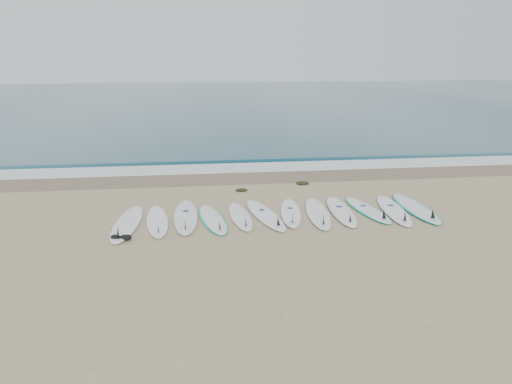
{
  "coord_description": "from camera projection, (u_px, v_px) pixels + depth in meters",
  "views": [
    {
      "loc": [
        -2.09,
        -11.68,
        3.93
      ],
      "look_at": [
        -0.45,
        0.9,
        0.4
      ],
      "focal_mm": 35.0,
      "sensor_mm": 36.0,
      "label": 1
    }
  ],
  "objects": [
    {
      "name": "surfboard_11",
      "position": [
        416.0,
        208.0,
        12.97
      ],
      "size": [
        0.73,
        2.76,
        0.35
      ],
      "rotation": [
        0.0,
        0.0,
        -0.02
      ],
      "color": "white",
      "rests_on": "ground"
    },
    {
      "name": "surfboard_3",
      "position": [
        213.0,
        219.0,
        12.11
      ],
      "size": [
        0.9,
        2.41,
        0.3
      ],
      "rotation": [
        0.0,
        0.0,
        0.14
      ],
      "color": "white",
      "rests_on": "ground"
    },
    {
      "name": "surfboard_8",
      "position": [
        342.0,
        211.0,
        12.67
      ],
      "size": [
        0.72,
        2.63,
        0.33
      ],
      "rotation": [
        0.0,
        0.0,
        -0.07
      ],
      "color": "white",
      "rests_on": "ground"
    },
    {
      "name": "surfboard_9",
      "position": [
        368.0,
        210.0,
        12.84
      ],
      "size": [
        0.85,
        2.44,
        0.3
      ],
      "rotation": [
        0.0,
        0.0,
        0.12
      ],
      "color": "silver",
      "rests_on": "ground"
    },
    {
      "name": "ground",
      "position": [
        278.0,
        216.0,
        12.47
      ],
      "size": [
        120.0,
        120.0,
        0.0
      ],
      "primitive_type": "plane",
      "color": "tan"
    },
    {
      "name": "ocean",
      "position": [
        214.0,
        100.0,
        43.51
      ],
      "size": [
        120.0,
        55.0,
        0.03
      ],
      "primitive_type": "cube",
      "color": "#21505F",
      "rests_on": "ground"
    },
    {
      "name": "surfboard_2",
      "position": [
        186.0,
        217.0,
        12.25
      ],
      "size": [
        0.59,
        2.79,
        0.36
      ],
      "rotation": [
        0.0,
        0.0,
        -0.0
      ],
      "color": "white",
      "rests_on": "ground"
    },
    {
      "name": "wave_crest",
      "position": [
        247.0,
        158.0,
        19.15
      ],
      "size": [
        120.0,
        1.0,
        0.1
      ],
      "primitive_type": "cube",
      "color": "#21505F",
      "rests_on": "ground"
    },
    {
      "name": "surfboard_10",
      "position": [
        394.0,
        210.0,
        12.75
      ],
      "size": [
        0.87,
        2.7,
        0.34
      ],
      "rotation": [
        0.0,
        0.0,
        -0.12
      ],
      "color": "white",
      "rests_on": "ground"
    },
    {
      "name": "surfboard_7",
      "position": [
        318.0,
        213.0,
        12.53
      ],
      "size": [
        0.86,
        2.72,
        0.34
      ],
      "rotation": [
        0.0,
        0.0,
        -0.11
      ],
      "color": "white",
      "rests_on": "ground"
    },
    {
      "name": "wet_sand_band",
      "position": [
        257.0,
        177.0,
        16.39
      ],
      "size": [
        120.0,
        1.8,
        0.01
      ],
      "primitive_type": "cube",
      "color": "#73604C",
      "rests_on": "ground"
    },
    {
      "name": "surfboard_4",
      "position": [
        240.0,
        216.0,
        12.31
      ],
      "size": [
        0.62,
        2.34,
        0.3
      ],
      "rotation": [
        0.0,
        0.0,
        0.06
      ],
      "color": "white",
      "rests_on": "ground"
    },
    {
      "name": "seaweed_near",
      "position": [
        241.0,
        190.0,
        14.74
      ],
      "size": [
        0.36,
        0.28,
        0.07
      ],
      "primitive_type": "ellipsoid",
      "color": "black",
      "rests_on": "ground"
    },
    {
      "name": "surfboard_0",
      "position": [
        127.0,
        224.0,
        11.75
      ],
      "size": [
        0.78,
        2.8,
        0.35
      ],
      "rotation": [
        0.0,
        0.0,
        -0.07
      ],
      "color": "white",
      "rests_on": "ground"
    },
    {
      "name": "surfboard_5",
      "position": [
        266.0,
        215.0,
        12.39
      ],
      "size": [
        1.0,
        2.7,
        0.34
      ],
      "rotation": [
        0.0,
        0.0,
        0.17
      ],
      "color": "white",
      "rests_on": "ground"
    },
    {
      "name": "foam_band",
      "position": [
        252.0,
        167.0,
        17.72
      ],
      "size": [
        120.0,
        1.4,
        0.04
      ],
      "primitive_type": "cube",
      "color": "silver",
      "rests_on": "ground"
    },
    {
      "name": "surfboard_1",
      "position": [
        157.0,
        221.0,
        11.94
      ],
      "size": [
        0.72,
        2.49,
        0.31
      ],
      "rotation": [
        0.0,
        0.0,
        0.09
      ],
      "color": "white",
      "rests_on": "ground"
    },
    {
      "name": "seaweed_far",
      "position": [
        302.0,
        183.0,
        15.52
      ],
      "size": [
        0.41,
        0.32,
        0.08
      ],
      "primitive_type": "ellipsoid",
      "color": "black",
      "rests_on": "ground"
    },
    {
      "name": "surfboard_6",
      "position": [
        291.0,
        213.0,
        12.57
      ],
      "size": [
        0.85,
        2.47,
        0.31
      ],
      "rotation": [
        0.0,
        0.0,
        -0.14
      ],
      "color": "white",
      "rests_on": "ground"
    },
    {
      "name": "leash_coil",
      "position": [
        120.0,
        238.0,
        10.88
      ],
      "size": [
        0.46,
        0.36,
        0.11
      ],
      "color": "black",
      "rests_on": "ground"
    }
  ]
}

